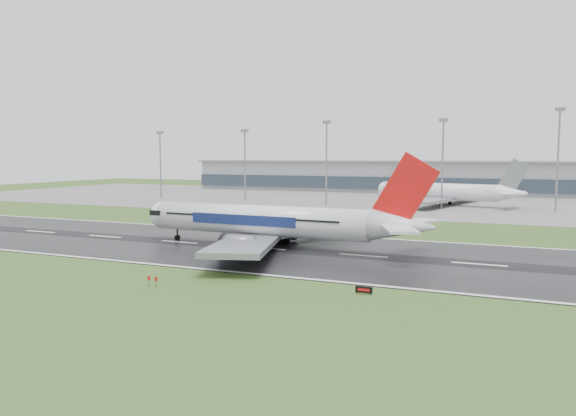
% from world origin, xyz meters
% --- Properties ---
extents(ground, '(520.00, 520.00, 0.00)m').
position_xyz_m(ground, '(0.00, 0.00, 0.00)').
color(ground, '#30501D').
rests_on(ground, ground).
extents(runway, '(400.00, 45.00, 0.10)m').
position_xyz_m(runway, '(0.00, 0.00, 0.05)').
color(runway, black).
rests_on(runway, ground).
extents(apron, '(400.00, 130.00, 0.08)m').
position_xyz_m(apron, '(0.00, 125.00, 0.04)').
color(apron, slate).
rests_on(apron, ground).
extents(terminal, '(240.00, 36.00, 15.00)m').
position_xyz_m(terminal, '(0.00, 185.00, 7.50)').
color(terminal, gray).
rests_on(terminal, ground).
extents(main_airliner, '(62.66, 59.86, 17.97)m').
position_xyz_m(main_airliner, '(2.12, 1.35, 9.09)').
color(main_airliner, silver).
rests_on(main_airliner, runway).
extents(parked_airliner, '(67.38, 64.49, 16.60)m').
position_xyz_m(parked_airliner, '(19.35, 111.29, 8.38)').
color(parked_airliner, white).
rests_on(parked_airliner, apron).
extents(runway_sign, '(2.31, 0.63, 1.04)m').
position_xyz_m(runway_sign, '(27.61, -26.88, 0.52)').
color(runway_sign, black).
rests_on(runway_sign, ground).
extents(floodmast_0, '(0.64, 0.64, 27.57)m').
position_xyz_m(floodmast_0, '(-98.58, 100.00, 13.78)').
color(floodmast_0, gray).
rests_on(floodmast_0, ground).
extents(floodmast_1, '(0.64, 0.64, 27.62)m').
position_xyz_m(floodmast_1, '(-57.38, 100.00, 13.81)').
color(floodmast_1, gray).
rests_on(floodmast_1, ground).
extents(floodmast_2, '(0.64, 0.64, 30.24)m').
position_xyz_m(floodmast_2, '(-22.70, 100.00, 15.12)').
color(floodmast_2, gray).
rests_on(floodmast_2, ground).
extents(floodmast_3, '(0.64, 0.64, 29.85)m').
position_xyz_m(floodmast_3, '(19.85, 100.00, 14.93)').
color(floodmast_3, gray).
rests_on(floodmast_3, ground).
extents(floodmast_4, '(0.64, 0.64, 32.35)m').
position_xyz_m(floodmast_4, '(55.69, 100.00, 16.17)').
color(floodmast_4, gray).
rests_on(floodmast_4, ground).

